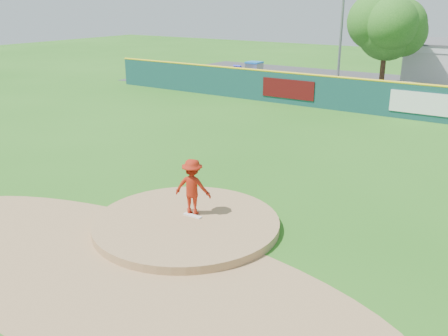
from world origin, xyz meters
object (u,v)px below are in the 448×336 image
Objects in this scene: playground_slide at (253,73)px; deciduous_tree at (387,28)px; light_pole_left at (343,4)px; van at (410,94)px; pitcher at (193,187)px.

playground_slide is 0.43× the size of deciduous_tree.
van is at bearing -36.39° from light_pole_left.
van is 0.69× the size of deciduous_tree.
playground_slide is 0.29× the size of light_pole_left.
pitcher is 21.59m from van.
pitcher is 0.23× the size of deciduous_tree.
deciduous_tree is at bearing -26.57° from light_pole_left.
light_pole_left reaches higher than van.
van is at bearing -47.32° from deciduous_tree.
deciduous_tree is at bearing 58.28° from van.
light_pole_left is at bearing 153.43° from deciduous_tree.
pitcher is at bearing -77.48° from light_pole_left.
pitcher is 0.16× the size of light_pole_left.
van is 9.91m from light_pole_left.
pitcher is 0.34× the size of van.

